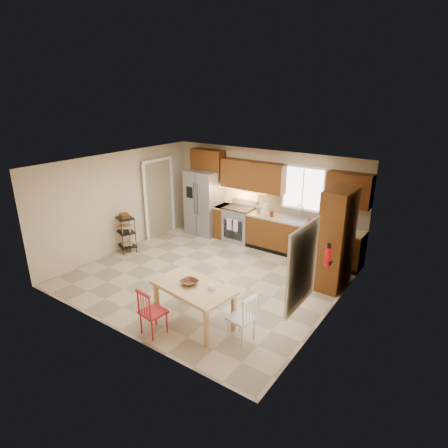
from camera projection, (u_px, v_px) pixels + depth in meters
floor at (207, 276)px, 8.36m from camera, size 5.50×5.50×0.00m
ceiling at (205, 165)px, 7.52m from camera, size 5.50×5.00×0.02m
wall_back at (264, 197)px, 9.87m from camera, size 5.50×0.02×2.50m
wall_front at (112, 266)px, 6.01m from camera, size 5.50×0.02×2.50m
wall_left at (120, 202)px, 9.42m from camera, size 0.02×5.00×2.50m
wall_right at (332, 254)px, 6.46m from camera, size 0.02×5.00×2.50m
refrigerator at (204, 202)px, 10.61m from camera, size 0.92×0.75×1.82m
range_stove at (239, 224)px, 10.19m from camera, size 0.76×0.63×0.92m
base_cabinet_narrow at (223, 221)px, 10.50m from camera, size 0.30×0.60×0.90m
base_cabinet_run at (302, 239)px, 9.22m from camera, size 2.92×0.60×0.90m
dishwasher at (320, 248)px, 8.69m from camera, size 0.60×0.02×0.78m
backsplash at (309, 208)px, 9.19m from camera, size 2.92×0.03×0.55m
upper_over_fridge at (208, 159)px, 10.36m from camera, size 1.00×0.35×0.55m
upper_left_block at (253, 176)px, 9.68m from camera, size 1.80×0.35×0.75m
upper_right_block at (349, 190)px, 8.33m from camera, size 1.00×0.35×0.75m
window_back at (303, 188)px, 9.13m from camera, size 1.12×0.04×1.12m
sink at (296, 222)px, 9.18m from camera, size 0.62×0.46×0.16m
undercab_glow at (242, 189)px, 9.95m from camera, size 1.60×0.30×0.01m
soap_bottle at (310, 221)px, 8.85m from camera, size 0.09×0.09×0.19m
paper_towel at (265, 210)px, 9.54m from camera, size 0.12×0.12×0.28m
canister_steel at (258, 210)px, 9.66m from camera, size 0.11×0.11×0.18m
canister_wood at (272, 214)px, 9.43m from camera, size 0.10×0.10×0.14m
pantry at (337, 239)px, 7.63m from camera, size 0.50×0.95×2.10m
fire_extinguisher at (328, 257)px, 6.69m from camera, size 0.12×0.12×0.36m
window_right at (302, 266)px, 5.54m from camera, size 0.04×1.02×1.32m
doorway at (159, 199)px, 10.45m from camera, size 0.04×0.95×2.10m
dining_table at (194, 304)px, 6.60m from camera, size 1.55×1.00×0.71m
chair_red at (153, 311)px, 6.26m from camera, size 0.45×0.45×0.85m
chair_white at (241, 317)px, 6.10m from camera, size 0.45×0.45×0.85m
table_bowl at (189, 285)px, 6.53m from camera, size 0.33×0.33×0.07m
table_jar at (211, 288)px, 6.37m from camera, size 0.11×0.11×0.11m
bar_stool at (127, 238)px, 9.52m from camera, size 0.37×0.37×0.70m
utility_cart at (126, 234)px, 9.48m from camera, size 0.58×0.53×0.95m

